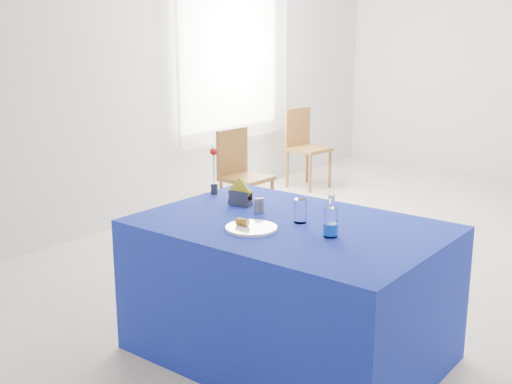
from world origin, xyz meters
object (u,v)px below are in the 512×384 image
(blue_table, at_px, (289,290))
(chair_win_a, at_px, (240,170))
(chair_win_b, at_px, (304,142))
(plate, at_px, (251,228))
(water_bottle, at_px, (331,223))

(blue_table, relative_size, chair_win_a, 1.82)
(blue_table, height_order, chair_win_b, chair_win_b)
(plate, relative_size, chair_win_b, 0.30)
(plate, distance_m, water_bottle, 0.42)
(chair_win_a, relative_size, chair_win_b, 0.97)
(blue_table, bearing_deg, chair_win_a, 135.30)
(water_bottle, bearing_deg, blue_table, 167.88)
(blue_table, xyz_separation_m, chair_win_b, (-2.15, 3.35, 0.14))
(plate, height_order, chair_win_a, chair_win_a)
(water_bottle, distance_m, chair_win_b, 4.21)
(plate, bearing_deg, chair_win_b, 119.94)
(blue_table, relative_size, chair_win_b, 1.77)
(water_bottle, distance_m, chair_win_a, 2.83)
(plate, bearing_deg, water_bottle, 21.60)
(plate, distance_m, chair_win_a, 2.66)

